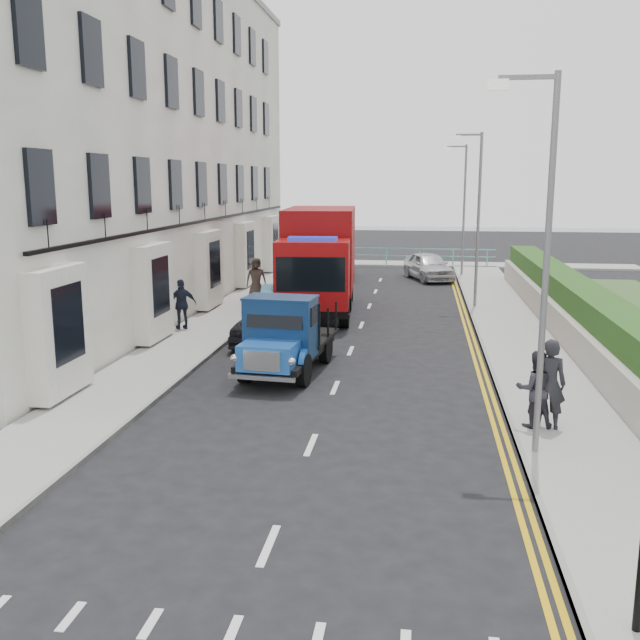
{
  "coord_description": "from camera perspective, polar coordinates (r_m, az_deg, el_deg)",
  "views": [
    {
      "loc": [
        2.05,
        -15.21,
        5.16
      ],
      "look_at": [
        -0.63,
        3.7,
        1.4
      ],
      "focal_mm": 40.0,
      "sensor_mm": 36.0,
      "label": 1
    }
  ],
  "objects": [
    {
      "name": "ground",
      "position": [
        16.19,
        0.36,
        -7.44
      ],
      "size": [
        120.0,
        120.0,
        0.0
      ],
      "primitive_type": "plane",
      "color": "black",
      "rests_on": "ground"
    },
    {
      "name": "pavement_west",
      "position": [
        25.78,
        -8.45,
        -0.4
      ],
      "size": [
        2.4,
        38.0,
        0.12
      ],
      "primitive_type": "cube",
      "color": "gray",
      "rests_on": "ground"
    },
    {
      "name": "pavement_east",
      "position": [
        24.96,
        15.36,
        -1.06
      ],
      "size": [
        2.6,
        38.0,
        0.12
      ],
      "primitive_type": "cube",
      "color": "gray",
      "rests_on": "ground"
    },
    {
      "name": "promenade",
      "position": [
        44.55,
        5.37,
        4.51
      ],
      "size": [
        30.0,
        2.5,
        0.12
      ],
      "primitive_type": "cube",
      "color": "gray",
      "rests_on": "ground"
    },
    {
      "name": "sea_plane",
      "position": [
        75.42,
        6.52,
        7.14
      ],
      "size": [
        120.0,
        120.0,
        0.0
      ],
      "primitive_type": "plane",
      "color": "#4C6068",
      "rests_on": "ground"
    },
    {
      "name": "terrace_west",
      "position": [
        30.54,
        -14.61,
        14.55
      ],
      "size": [
        6.31,
        30.2,
        14.25
      ],
      "color": "white",
      "rests_on": "ground"
    },
    {
      "name": "garden_east",
      "position": [
        25.12,
        19.78,
        0.71
      ],
      "size": [
        1.45,
        28.0,
        1.75
      ],
      "color": "#B2AD9E",
      "rests_on": "ground"
    },
    {
      "name": "seafront_railing",
      "position": [
        43.7,
        5.33,
        5.07
      ],
      "size": [
        13.0,
        0.08,
        1.11
      ],
      "color": "#59B2A5",
      "rests_on": "ground"
    },
    {
      "name": "lamp_near",
      "position": [
        13.43,
        17.22,
        5.68
      ],
      "size": [
        1.23,
        0.18,
        7.0
      ],
      "color": "slate",
      "rests_on": "ground"
    },
    {
      "name": "lamp_mid",
      "position": [
        29.31,
        12.34,
        8.61
      ],
      "size": [
        1.23,
        0.18,
        7.0
      ],
      "color": "slate",
      "rests_on": "ground"
    },
    {
      "name": "lamp_far",
      "position": [
        39.29,
        11.29,
        9.23
      ],
      "size": [
        1.23,
        0.18,
        7.0
      ],
      "color": "slate",
      "rests_on": "ground"
    },
    {
      "name": "bedford_lorry",
      "position": [
        18.86,
        -3.03,
        -1.65
      ],
      "size": [
        2.19,
        4.69,
        2.15
      ],
      "rotation": [
        0.0,
        0.0,
        -0.09
      ],
      "color": "black",
      "rests_on": "ground"
    },
    {
      "name": "red_lorry",
      "position": [
        28.17,
        -0.08,
        5.02
      ],
      "size": [
        3.16,
        7.9,
        4.05
      ],
      "rotation": [
        0.0,
        0.0,
        0.07
      ],
      "color": "black",
      "rests_on": "ground"
    },
    {
      "name": "parked_car_front",
      "position": [
        23.11,
        -3.71,
        0.18
      ],
      "size": [
        2.25,
        4.72,
        1.56
      ],
      "primitive_type": "imported",
      "rotation": [
        0.0,
        0.0,
        -0.09
      ],
      "color": "black",
      "rests_on": "ground"
    },
    {
      "name": "parked_car_mid",
      "position": [
        24.86,
        -2.86,
        0.94
      ],
      "size": [
        2.22,
        4.82,
        1.53
      ],
      "primitive_type": "imported",
      "rotation": [
        0.0,
        0.0,
        0.13
      ],
      "color": "#599EBF",
      "rests_on": "ground"
    },
    {
      "name": "parked_car_rear",
      "position": [
        29.09,
        -1.24,
        2.45
      ],
      "size": [
        2.47,
        5.42,
        1.54
      ],
      "primitive_type": "imported",
      "rotation": [
        0.0,
        0.0,
        0.06
      ],
      "color": "#B0B0B5",
      "rests_on": "ground"
    },
    {
      "name": "seafront_car_left",
      "position": [
        38.67,
        0.82,
        4.61
      ],
      "size": [
        3.07,
        5.73,
        1.53
      ],
      "primitive_type": "imported",
      "rotation": [
        0.0,
        0.0,
        3.24
      ],
      "color": "black",
      "rests_on": "ground"
    },
    {
      "name": "seafront_car_right",
      "position": [
        37.89,
        8.68,
        4.28
      ],
      "size": [
        3.02,
        4.58,
        1.45
      ],
      "primitive_type": "imported",
      "rotation": [
        0.0,
        0.0,
        0.34
      ],
      "color": "#B8B8BD",
      "rests_on": "ground"
    },
    {
      "name": "pedestrian_east_near",
      "position": [
        15.38,
        17.83,
        -4.87
      ],
      "size": [
        0.75,
        0.55,
        1.88
      ],
      "primitive_type": "imported",
      "rotation": [
        0.0,
        0.0,
        2.98
      ],
      "color": "black",
      "rests_on": "pavement_east"
    },
    {
      "name": "pedestrian_east_far",
      "position": [
        15.4,
        16.83,
        -5.3
      ],
      "size": [
        0.83,
        0.67,
        1.62
      ],
      "primitive_type": "imported",
      "rotation": [
        0.0,
        0.0,
        3.22
      ],
      "color": "#2B2932",
      "rests_on": "pavement_east"
    },
    {
      "name": "pedestrian_west_near",
      "position": [
        24.84,
        -10.98,
        1.25
      ],
      "size": [
        1.07,
        0.93,
        1.72
      ],
      "primitive_type": "imported",
      "rotation": [
        0.0,
        0.0,
        3.76
      ],
      "color": "black",
      "rests_on": "pavement_west"
    },
    {
      "name": "pedestrian_west_far",
      "position": [
        30.62,
        -5.13,
        3.32
      ],
      "size": [
        1.03,
        0.86,
        1.8
      ],
      "primitive_type": "imported",
      "rotation": [
        0.0,
        0.0,
        0.38
      ],
      "color": "#3C312B",
      "rests_on": "pavement_west"
    }
  ]
}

